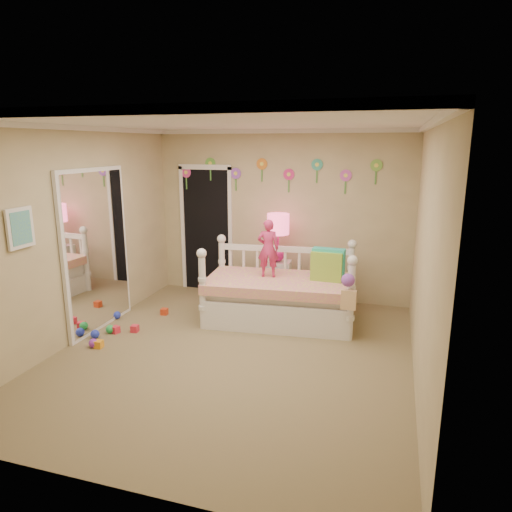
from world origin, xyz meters
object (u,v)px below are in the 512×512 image
(nightstand, at_px, (278,282))
(table_lamp, at_px, (278,230))
(daybed, at_px, (280,283))
(child, at_px, (268,248))

(nightstand, relative_size, table_lamp, 0.90)
(daybed, distance_m, child, 0.50)
(daybed, xyz_separation_m, child, (-0.18, 0.04, 0.46))
(table_lamp, bearing_deg, nightstand, -91.79)
(daybed, height_order, nightstand, daybed)
(nightstand, bearing_deg, child, -91.51)
(child, xyz_separation_m, table_lamp, (-0.03, 0.68, 0.13))
(daybed, height_order, table_lamp, table_lamp)
(nightstand, height_order, table_lamp, table_lamp)
(child, distance_m, table_lamp, 0.69)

